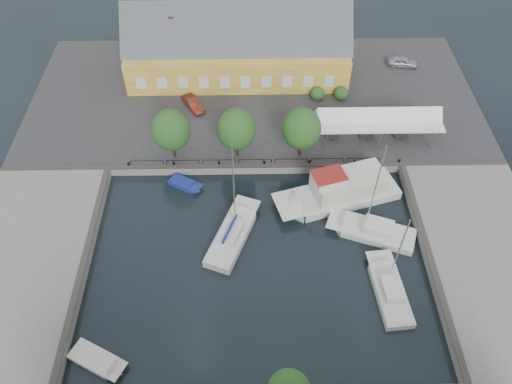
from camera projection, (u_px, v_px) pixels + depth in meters
ground at (257, 248)px, 48.97m from camera, size 140.00×140.00×0.00m
north_quay at (254, 98)px, 63.88m from camera, size 56.00×26.00×1.00m
west_quay at (25, 265)px, 47.02m from camera, size 12.00×24.00×1.00m
east_quay at (488, 259)px, 47.52m from camera, size 12.00×24.00×1.00m
quay_edge_fittings at (256, 204)px, 51.33m from camera, size 56.00×24.72×0.40m
warehouse at (233, 48)px, 64.47m from camera, size 28.56×14.00×9.55m
tent_canopy at (379, 121)px, 56.01m from camera, size 14.00×4.00×2.83m
quay_trees at (236, 129)px, 53.28m from camera, size 18.20×4.20×6.30m
car_silver at (403, 62)px, 67.25m from camera, size 4.17×2.29×1.34m
car_red at (193, 104)px, 61.31m from camera, size 3.14×4.00×1.27m
center_sailboat at (232, 236)px, 49.50m from camera, size 5.71×9.29×12.43m
trawler at (342, 192)px, 52.51m from camera, size 13.89×7.62×5.00m
east_boat_a at (373, 232)px, 49.92m from camera, size 9.15×5.80×12.37m
east_boat_c at (389, 291)px, 45.44m from camera, size 3.18×8.18×10.29m
launch_sw at (97, 361)px, 41.27m from camera, size 5.27×3.96×0.98m
launch_nw at (185, 185)px, 54.42m from camera, size 4.01×3.22×0.88m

